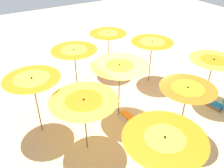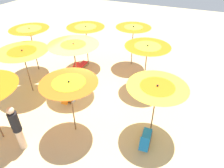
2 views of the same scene
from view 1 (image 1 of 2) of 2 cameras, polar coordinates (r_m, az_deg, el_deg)
ground at (r=10.72m, az=4.26°, el=-6.51°), size 36.57×36.57×0.04m
beach_umbrella_0 at (r=6.58m, az=12.17°, el=-13.64°), size 2.21×2.21×2.31m
beach_umbrella_1 at (r=8.66m, az=17.33°, el=-1.89°), size 1.94×1.94×2.28m
beach_umbrella_2 at (r=11.17m, az=22.77°, el=4.42°), size 2.03×2.03×2.19m
beach_umbrella_3 at (r=7.86m, az=-6.65°, el=-4.65°), size 2.24×2.24×2.20m
beach_umbrella_4 at (r=9.27m, az=1.78°, el=3.50°), size 2.22×2.22×2.46m
beach_umbrella_5 at (r=12.04m, az=9.40°, el=9.05°), size 2.07×2.07×2.27m
beach_umbrella_6 at (r=8.88m, az=-18.27°, el=0.23°), size 2.00×2.00×2.46m
beach_umbrella_7 at (r=10.93m, az=-8.92°, el=7.28°), size 2.06×2.06×2.35m
beach_umbrella_8 at (r=12.75m, az=-0.95°, el=11.32°), size 1.93×1.93×2.34m
lounger_0 at (r=11.34m, az=-7.48°, el=-2.87°), size 0.35×1.23×0.61m
lounger_1 at (r=10.00m, az=4.61°, el=-8.24°), size 0.40×1.37×0.61m
lounger_2 at (r=11.71m, az=23.23°, el=-4.29°), size 0.44×1.13×0.66m
beachgoer_0 at (r=7.90m, az=17.46°, el=-15.99°), size 0.30×0.30×1.85m
beach_ball at (r=13.27m, az=-23.81°, el=-0.20°), size 0.31×0.31×0.31m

